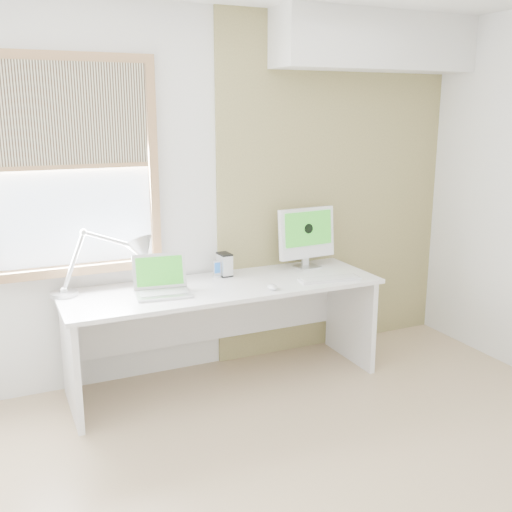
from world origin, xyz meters
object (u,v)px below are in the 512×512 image
external_drive (225,264)px  imac (307,234)px  desk (221,309)px  desk_lamp (128,256)px  laptop (162,284)px

external_drive → imac: bearing=-2.8°
desk → desk_lamp: size_ratio=2.90×
desk_lamp → laptop: size_ratio=1.98×
external_drive → desk_lamp: bearing=-177.1°
external_drive → imac: (0.66, -0.03, 0.17)m
desk → imac: (0.75, 0.13, 0.45)m
external_drive → laptop: bearing=-157.2°
laptop → imac: imac is taller
desk_lamp → imac: (1.37, 0.00, 0.03)m
desk_lamp → imac: bearing=0.1°
laptop → external_drive: size_ratio=2.28×
desk_lamp → laptop: desk_lamp is taller
laptop → external_drive: bearing=22.8°
desk_lamp → imac: imac is taller
imac → desk_lamp: bearing=-179.9°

